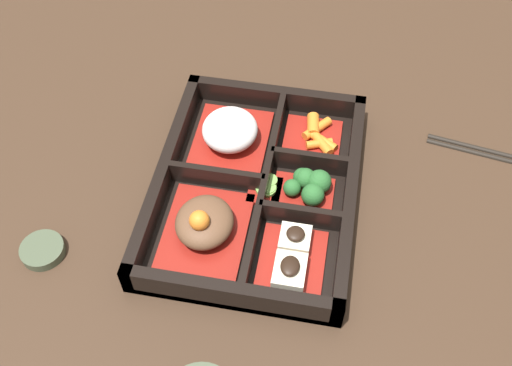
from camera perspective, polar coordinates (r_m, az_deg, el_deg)
ground_plane at (r=0.75m, az=0.00°, el=-1.18°), size 3.00×3.00×0.00m
bento_base at (r=0.74m, az=0.00°, el=-0.95°), size 0.32×0.24×0.01m
bento_rim at (r=0.73m, az=0.27°, el=-0.25°), size 0.32×0.24×0.04m
bowl_stew at (r=0.69m, az=-4.93°, el=-3.94°), size 0.12×0.10×0.05m
bowl_rice at (r=0.77m, az=-2.49°, el=4.84°), size 0.12×0.10×0.05m
bowl_tofu at (r=0.67m, az=3.45°, el=-7.13°), size 0.09×0.07×0.03m
bowl_greens at (r=0.73m, az=5.05°, el=-0.39°), size 0.06×0.07×0.03m
bowl_carrots at (r=0.79m, az=5.65°, el=4.37°), size 0.08×0.07×0.02m
bowl_pickles at (r=0.74m, az=1.01°, el=-0.33°), size 0.04×0.04×0.01m
sauce_dish at (r=0.74m, az=-19.67°, el=-6.04°), size 0.05×0.05×0.01m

